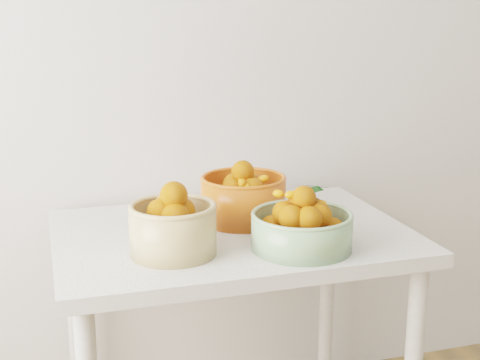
# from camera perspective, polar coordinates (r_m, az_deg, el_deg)

# --- Properties ---
(table) EXTENTS (1.00, 0.70, 0.75)m
(table) POSITION_cam_1_polar(r_m,az_deg,el_deg) (1.95, -0.70, -6.98)
(table) COLOR silver
(table) RESTS_ON ground
(bowl_cream) EXTENTS (0.26, 0.26, 0.19)m
(bowl_cream) POSITION_cam_1_polar(r_m,az_deg,el_deg) (1.72, -5.76, -4.01)
(bowl_cream) COLOR tan
(bowl_cream) RESTS_ON table
(bowl_green) EXTENTS (0.34, 0.34, 0.17)m
(bowl_green) POSITION_cam_1_polar(r_m,az_deg,el_deg) (1.77, 5.31, -4.01)
(bowl_green) COLOR #87AE7D
(bowl_green) RESTS_ON table
(bowl_orange) EXTENTS (0.31, 0.31, 0.18)m
(bowl_orange) POSITION_cam_1_polar(r_m,az_deg,el_deg) (1.98, 0.30, -1.49)
(bowl_orange) COLOR #E1551A
(bowl_orange) RESTS_ON table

